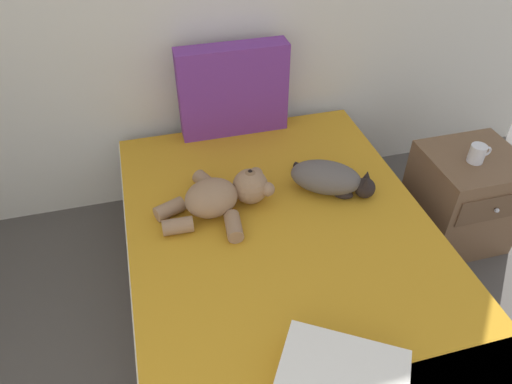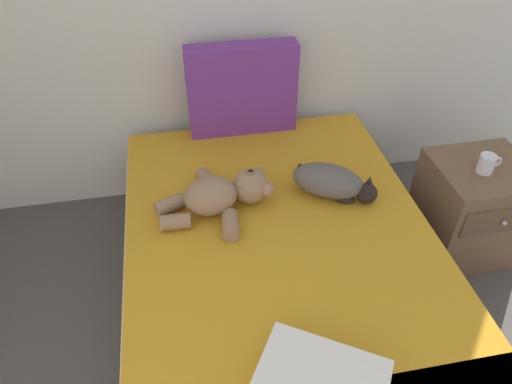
{
  "view_description": "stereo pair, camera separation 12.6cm",
  "coord_description": "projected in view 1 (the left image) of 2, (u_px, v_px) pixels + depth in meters",
  "views": [
    {
      "loc": [
        1.28,
        2.01,
        1.99
      ],
      "look_at": [
        1.71,
        3.64,
        0.57
      ],
      "focal_mm": 33.32,
      "sensor_mm": 36.0,
      "label": 1
    },
    {
      "loc": [
        1.4,
        1.99,
        1.99
      ],
      "look_at": [
        1.71,
        3.64,
        0.57
      ],
      "focal_mm": 33.32,
      "sensor_mm": 36.0,
      "label": 2
    }
  ],
  "objects": [
    {
      "name": "bed",
      "position": [
        284.0,
        276.0,
        2.23
      ],
      "size": [
        1.4,
        1.99,
        0.5
      ],
      "color": "brown",
      "rests_on": "ground_plane"
    },
    {
      "name": "cat",
      "position": [
        330.0,
        178.0,
        2.28
      ],
      "size": [
        0.41,
        0.39,
        0.15
      ],
      "color": "#59514C",
      "rests_on": "bed"
    },
    {
      "name": "throw_pillow",
      "position": [
        342.0,
        381.0,
        1.51
      ],
      "size": [
        0.49,
        0.45,
        0.11
      ],
      "primitive_type": "cube",
      "rotation": [
        0.0,
        0.0,
        -0.56
      ],
      "color": "white",
      "rests_on": "bed"
    },
    {
      "name": "mug",
      "position": [
        478.0,
        154.0,
        2.38
      ],
      "size": [
        0.12,
        0.08,
        0.09
      ],
      "color": "silver",
      "rests_on": "nightstand"
    },
    {
      "name": "nightstand",
      "position": [
        462.0,
        198.0,
        2.62
      ],
      "size": [
        0.48,
        0.48,
        0.56
      ],
      "color": "brown",
      "rests_on": "ground_plane"
    },
    {
      "name": "cell_phone",
      "position": [
        323.0,
        176.0,
        2.4
      ],
      "size": [
        0.16,
        0.13,
        0.01
      ],
      "color": "black",
      "rests_on": "bed"
    },
    {
      "name": "teddy_bear",
      "position": [
        223.0,
        196.0,
        2.17
      ],
      "size": [
        0.56,
        0.48,
        0.18
      ],
      "color": "#937051",
      "rests_on": "bed"
    },
    {
      "name": "patterned_cushion",
      "position": [
        233.0,
        90.0,
        2.57
      ],
      "size": [
        0.59,
        0.13,
        0.5
      ],
      "color": "#72338C",
      "rests_on": "bed"
    }
  ]
}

